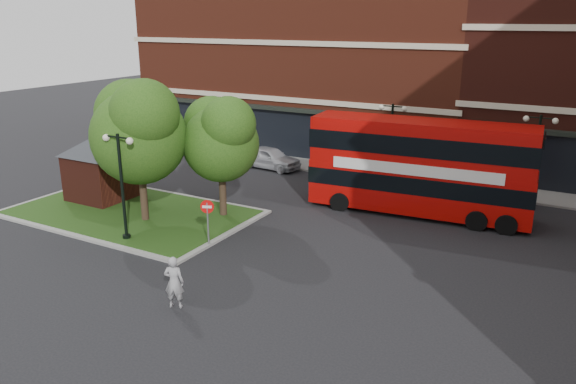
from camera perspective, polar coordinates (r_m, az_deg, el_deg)
The scene contains 15 objects.
ground at distance 23.43m, azimuth -6.72°, elevation -7.60°, with size 120.00×120.00×0.00m, color black.
pavement_far at distance 37.19m, azimuth 8.30°, elevation 1.92°, with size 44.00×3.00×0.12m, color slate.
terrace_far_left at distance 46.07m, azimuth 2.64°, elevation 13.80°, with size 26.00×12.00×14.00m, color maroon.
traffic_island at distance 30.43m, azimuth -15.68°, elevation -2.04°, with size 12.60×7.60×0.15m.
kiosk at distance 32.58m, azimuth -18.55°, elevation 3.09°, with size 6.51×6.51×3.60m.
tree_island_west at distance 27.98m, azimuth -15.02°, elevation 6.38°, with size 5.40×4.71×7.21m.
tree_island_east at distance 28.03m, azimuth -6.91°, elevation 5.71°, with size 4.46×3.90×6.29m.
lamp_island at distance 26.04m, azimuth -16.54°, elevation 1.00°, with size 1.72×0.36×5.00m.
lamp_far_left at distance 34.05m, azimuth 10.41°, elevation 5.19°, with size 1.72×0.36×5.00m.
lamp_far_right at distance 32.44m, azimuth 23.87°, elevation 3.38°, with size 1.72×0.36×5.00m.
bus at distance 29.43m, azimuth 13.27°, elevation 3.07°, with size 11.39×3.47×4.28m.
woman at distance 20.28m, azimuth -11.50°, elevation -8.97°, with size 0.70×0.46×1.93m, color #959598.
car_silver at distance 38.02m, azimuth -1.87°, elevation 3.51°, with size 1.76×4.38×1.49m, color #B4B5BC.
car_white at distance 33.24m, azimuth 19.63°, elevation 0.24°, with size 1.34×3.85×1.27m, color white.
no_entry_sign at distance 24.96m, azimuth -8.18°, elevation -2.19°, with size 0.57×0.29×2.19m.
Camera 1 is at (12.70, -17.06, 9.83)m, focal length 35.00 mm.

